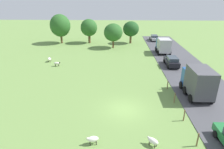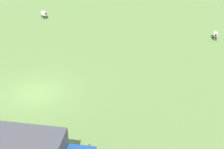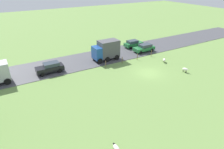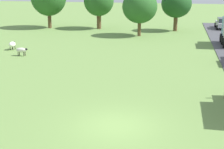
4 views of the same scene
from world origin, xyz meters
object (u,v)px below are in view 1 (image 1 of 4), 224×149
(truck_0, at_px, (163,45))
(car_3, at_px, (172,61))
(sheep_0, at_px, (93,139))
(sheep_1, at_px, (153,141))
(tree_0, at_px, (131,29))
(tree_2, at_px, (113,33))
(tree_3, at_px, (89,28))
(sheep_2, at_px, (49,59))
(car_2, at_px, (154,38))
(sheep_3, at_px, (57,63))
(tree_1, at_px, (60,26))
(truck_1, at_px, (198,81))

(truck_0, height_order, car_3, truck_0)
(sheep_0, distance_m, sheep_1, 4.88)
(tree_0, distance_m, tree_2, 6.45)
(sheep_1, xyz_separation_m, tree_3, (-10.29, 36.40, 3.36))
(sheep_2, distance_m, car_2, 28.94)
(tree_0, height_order, car_2, tree_0)
(sheep_0, xyz_separation_m, car_2, (11.58, 39.48, 0.30))
(sheep_1, distance_m, truck_0, 28.07)
(sheep_0, bearing_deg, car_2, 73.65)
(sheep_1, relative_size, sheep_3, 0.86)
(tree_2, relative_size, tree_3, 0.93)
(tree_1, bearing_deg, sheep_0, -70.82)
(tree_2, bearing_deg, sheep_2, -137.17)
(sheep_2, bearing_deg, car_3, -4.28)
(tree_0, bearing_deg, sheep_0, -97.96)
(sheep_3, distance_m, truck_0, 21.74)
(tree_0, bearing_deg, truck_1, -77.06)
(sheep_2, bearing_deg, tree_1, 97.00)
(car_3, bearing_deg, sheep_1, -108.08)
(sheep_1, bearing_deg, car_3, 71.92)
(tree_2, bearing_deg, truck_0, -21.96)
(truck_0, relative_size, truck_1, 0.84)
(sheep_3, height_order, tree_3, tree_3)
(sheep_0, distance_m, tree_3, 36.95)
(truck_1, height_order, car_3, truck_1)
(truck_1, xyz_separation_m, car_3, (-0.29, 10.74, -1.05))
(truck_1, distance_m, car_3, 10.80)
(tree_3, bearing_deg, truck_0, -28.52)
(sheep_3, xyz_separation_m, tree_2, (9.33, 12.94, 3.01))
(sheep_3, bearing_deg, tree_1, 102.85)
(sheep_2, bearing_deg, sheep_0, -63.07)
(tree_0, relative_size, car_3, 1.24)
(sheep_1, xyz_separation_m, tree_0, (0.20, 36.37, 3.11))
(sheep_3, relative_size, tree_3, 0.20)
(tree_0, bearing_deg, car_2, 25.58)
(sheep_1, bearing_deg, tree_2, 97.37)
(sheep_1, distance_m, truck_1, 10.91)
(truck_1, xyz_separation_m, car_2, (0.11, 30.91, -1.14))
(sheep_0, xyz_separation_m, tree_1, (-12.46, 35.83, 3.88))
(tree_1, distance_m, car_2, 24.58)
(tree_2, height_order, car_2, tree_2)
(tree_1, distance_m, truck_0, 25.46)
(car_3, bearing_deg, car_2, 88.87)
(tree_3, height_order, car_3, tree_3)
(sheep_0, height_order, sheep_2, sheep_2)
(sheep_3, xyz_separation_m, tree_1, (-3.93, 17.23, 3.88))
(car_3, bearing_deg, tree_2, 130.32)
(tree_1, height_order, tree_2, tree_1)
(sheep_1, height_order, car_2, car_2)
(sheep_1, bearing_deg, truck_0, 76.62)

